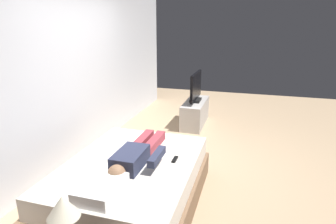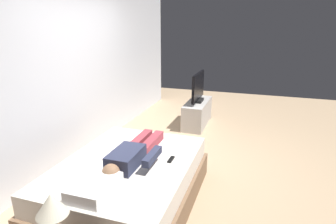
{
  "view_description": "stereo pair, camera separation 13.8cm",
  "coord_description": "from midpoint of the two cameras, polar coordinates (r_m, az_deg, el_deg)",
  "views": [
    {
      "loc": [
        -3.64,
        -0.93,
        2.02
      ],
      "look_at": [
        0.42,
        0.27,
        0.69
      ],
      "focal_mm": 30.18,
      "sensor_mm": 36.0,
      "label": 1
    },
    {
      "loc": [
        -3.6,
        -1.06,
        2.02
      ],
      "look_at": [
        0.42,
        0.27,
        0.69
      ],
      "focal_mm": 30.18,
      "sensor_mm": 36.0,
      "label": 2
    }
  ],
  "objects": [
    {
      "name": "lamp",
      "position": [
        2.12,
        -20.68,
        -17.26
      ],
      "size": [
        0.22,
        0.22,
        0.42
      ],
      "color": "#59595B",
      "rests_on": "nightstand"
    },
    {
      "name": "tv",
      "position": [
        5.73,
        6.78,
        4.86
      ],
      "size": [
        0.88,
        0.2,
        0.59
      ],
      "color": "black",
      "rests_on": "tv_stand"
    },
    {
      "name": "back_wall",
      "position": [
        4.82,
        -14.4,
        9.5
      ],
      "size": [
        6.4,
        0.1,
        2.8
      ],
      "primitive_type": "cube",
      "color": "silver",
      "rests_on": "ground"
    },
    {
      "name": "pillow",
      "position": [
        2.71,
        -13.17,
        -14.62
      ],
      "size": [
        0.48,
        0.34,
        0.12
      ],
      "primitive_type": "cube",
      "color": "white",
      "rests_on": "bed"
    },
    {
      "name": "tv_stand",
      "position": [
        5.87,
        6.6,
        -0.24
      ],
      "size": [
        1.1,
        0.4,
        0.5
      ],
      "primitive_type": "cube",
      "color": "#B7B2AD",
      "rests_on": "ground"
    },
    {
      "name": "remote",
      "position": [
        3.24,
        1.85,
        -9.56
      ],
      "size": [
        0.15,
        0.04,
        0.02
      ],
      "primitive_type": "cube",
      "color": "black",
      "rests_on": "bed"
    },
    {
      "name": "ground_plane",
      "position": [
        4.26,
        2.7,
        -10.87
      ],
      "size": [
        10.0,
        10.0,
        0.0
      ],
      "primitive_type": "plane",
      "color": "tan"
    },
    {
      "name": "bed",
      "position": [
        3.38,
        -6.81,
        -14.02
      ],
      "size": [
        1.96,
        1.47,
        0.54
      ],
      "color": "brown",
      "rests_on": "ground"
    },
    {
      "name": "person",
      "position": [
        3.21,
        -5.94,
        -8.48
      ],
      "size": [
        1.26,
        0.46,
        0.18
      ],
      "color": "#2D334C",
      "rests_on": "bed"
    }
  ]
}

